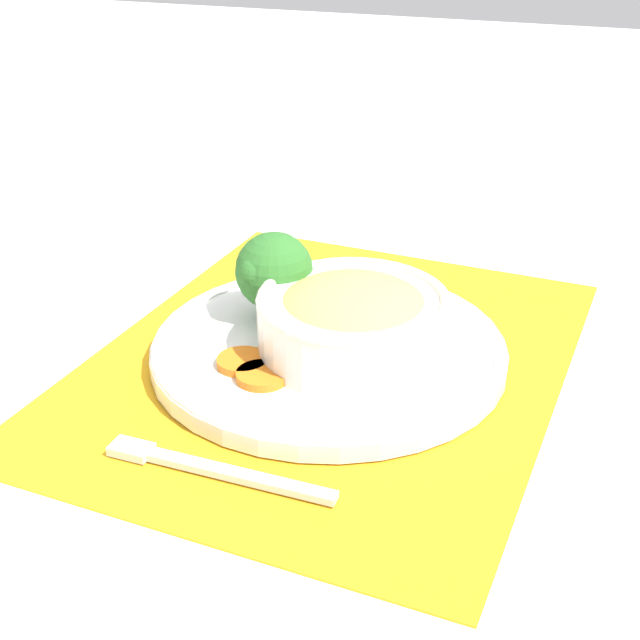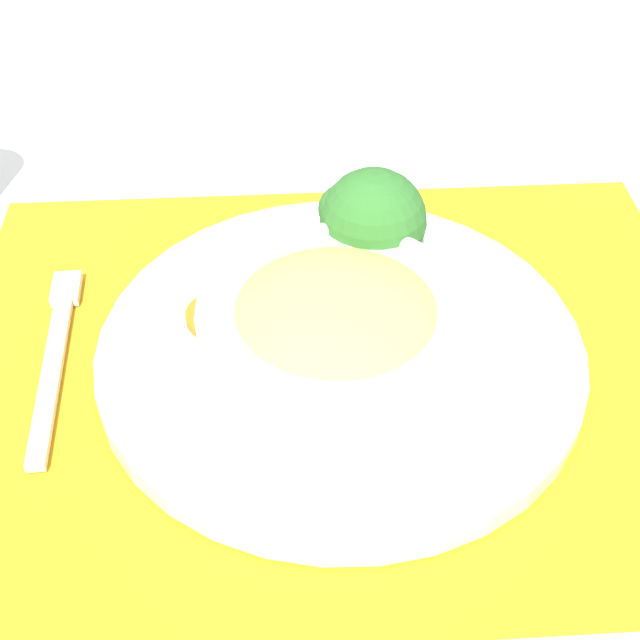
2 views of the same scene
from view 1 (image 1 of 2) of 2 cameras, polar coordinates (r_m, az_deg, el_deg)
The scene contains 8 objects.
ground_plane at distance 0.81m, azimuth 0.55°, elevation -2.73°, with size 4.00×4.00×0.00m, color white.
placemat at distance 0.81m, azimuth 0.55°, elevation -2.61°, with size 0.54×0.43×0.00m.
plate at distance 0.80m, azimuth 0.56°, elevation -1.79°, with size 0.32×0.32×0.02m.
bowl at distance 0.77m, azimuth 2.13°, elevation 0.13°, with size 0.17×0.17×0.07m.
broccoli_floret at distance 0.83m, azimuth -2.99°, elevation 3.14°, with size 0.07×0.07×0.09m.
carrot_slice_near at distance 0.77m, azimuth -4.98°, elevation -2.68°, with size 0.04×0.04×0.01m.
carrot_slice_middle at distance 0.75m, azimuth -3.71°, elevation -3.57°, with size 0.04×0.04×0.01m.
fork at distance 0.68m, azimuth -7.88°, elevation -9.19°, with size 0.02×0.18×0.01m.
Camera 1 is at (-0.66, -0.23, 0.41)m, focal length 50.00 mm.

